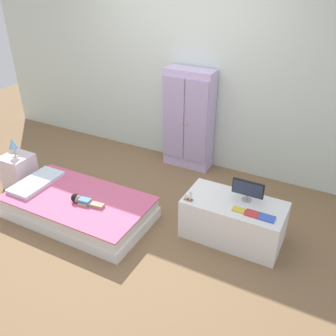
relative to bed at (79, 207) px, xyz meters
name	(u,v)px	position (x,y,z in m)	size (l,w,h in m)	color
ground_plane	(123,214)	(0.40, 0.29, -0.14)	(10.00, 10.00, 0.02)	brown
back_wall	(185,65)	(0.40, 1.86, 1.22)	(6.40, 0.05, 2.70)	silver
bed	(79,207)	(0.00, 0.00, 0.00)	(1.63, 0.88, 0.26)	white
pillow	(36,182)	(-0.61, 0.00, 0.16)	(0.32, 0.63, 0.05)	silver
doll	(81,200)	(0.11, -0.06, 0.17)	(0.39, 0.14, 0.10)	#4C84C6
nightstand	(19,171)	(-1.08, 0.16, 0.09)	(0.34, 0.34, 0.44)	silver
table_lamp	(13,144)	(-1.08, 0.16, 0.48)	(0.11, 0.11, 0.24)	#B7B2AD
wardrobe	(189,120)	(0.57, 1.68, 0.56)	(0.65, 0.30, 1.37)	silver
tv_stand	(233,220)	(1.65, 0.47, 0.10)	(1.01, 0.52, 0.45)	white
tv_monitor	(248,189)	(1.74, 0.56, 0.45)	(0.32, 0.10, 0.22)	#99999E
rocking_horse_toy	(189,196)	(1.22, 0.29, 0.37)	(0.09, 0.04, 0.11)	#8E6642
book_yellow	(239,210)	(1.72, 0.36, 0.33)	(0.12, 0.08, 0.02)	gold
book_red	(252,214)	(1.86, 0.36, 0.33)	(0.13, 0.10, 0.02)	#CC3838
book_blue	(267,218)	(2.00, 0.36, 0.33)	(0.15, 0.11, 0.02)	blue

